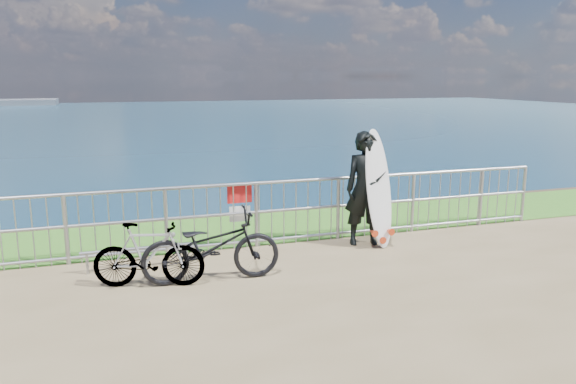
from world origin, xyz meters
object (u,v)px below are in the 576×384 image
object	(u,v)px
surfer	(366,189)
bicycle_near	(211,246)
bicycle_far	(149,255)
surfboard	(379,193)

from	to	relation	value
surfer	bicycle_near	world-z (taller)	surfer
surfer	bicycle_far	size ratio (longest dim) A/B	1.28
surfboard	bicycle_far	size ratio (longest dim) A/B	1.32
surfer	surfboard	size ratio (longest dim) A/B	0.97
surfboard	bicycle_far	distance (m)	3.96
surfer	bicycle_far	distance (m)	3.85
surfboard	bicycle_near	distance (m)	3.14
surfboard	bicycle_near	xyz separation A→B (m)	(-3.01, -0.79, -0.41)
surfer	bicycle_near	bearing A→B (deg)	-149.84
bicycle_near	bicycle_far	world-z (taller)	bicycle_near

